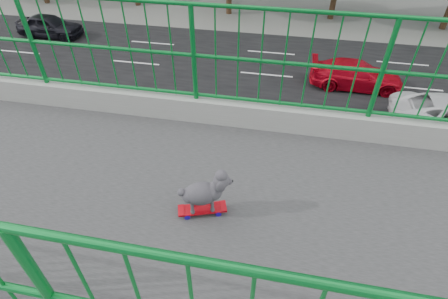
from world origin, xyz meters
The scene contains 10 objects.
road centered at (-13.00, 0.00, 0.01)m, with size 18.00×90.00×0.02m, color black.
footbridge centered at (0.00, 0.00, 5.22)m, with size 3.00×24.00×7.00m.
railing centered at (0.00, 0.00, 7.21)m, with size 3.00×24.00×1.42m.
skateboard centered at (0.07, 0.43, 7.04)m, with size 0.26×0.46×0.06m.
poodle centered at (0.06, 0.45, 7.28)m, with size 0.29×0.47×0.41m.
car_0 centered at (-6.00, 2.37, 0.72)m, with size 1.71×4.25×1.45m, color #B90718.
car_1 centered at (-9.20, 5.98, 0.70)m, with size 1.48×4.24×1.40m, color #96979B.
car_3 centered at (-15.60, 4.81, 0.70)m, with size 1.97×4.85×1.41m, color #B90718.
car_4 centered at (-18.80, -15.30, 0.75)m, with size 1.77×4.40×1.50m, color black.
car_6 centered at (-9.20, 2.89, 0.73)m, with size 2.43×5.27×1.47m, color #96979B.
Camera 1 is at (2.05, 1.02, 9.51)m, focal length 27.55 mm.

